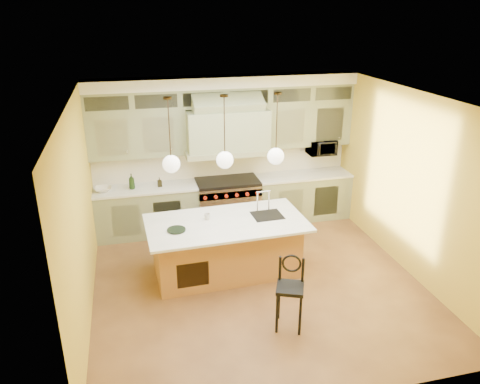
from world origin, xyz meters
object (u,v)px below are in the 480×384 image
object	(u,v)px
range	(228,203)
kitchen_island	(226,246)
counter_stool	(290,289)
microwave	(321,147)

from	to	relation	value
range	kitchen_island	xyz separation A→B (m)	(-0.39, -1.70, -0.01)
kitchen_island	counter_stool	world-z (taller)	kitchen_island
kitchen_island	range	bearing A→B (deg)	74.84
range	counter_stool	xyz separation A→B (m)	(0.13, -3.27, 0.09)
kitchen_island	microwave	world-z (taller)	microwave
counter_stool	range	bearing A→B (deg)	115.13
counter_stool	microwave	world-z (taller)	microwave
kitchen_island	counter_stool	size ratio (longest dim) A/B	2.48
microwave	kitchen_island	bearing A→B (deg)	-142.45
range	counter_stool	distance (m)	3.27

